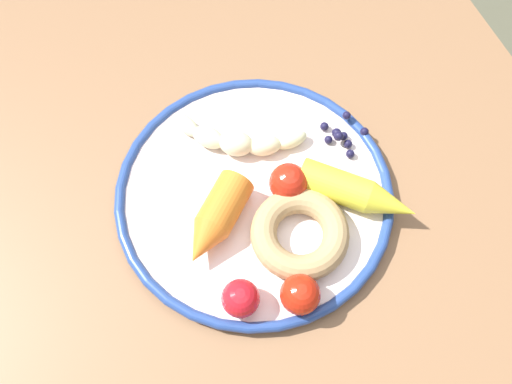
% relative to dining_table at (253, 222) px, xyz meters
% --- Properties ---
extents(ground_plane, '(6.00, 6.00, 0.00)m').
position_rel_dining_table_xyz_m(ground_plane, '(0.00, 0.00, -0.66)').
color(ground_plane, '#585742').
extents(dining_table, '(1.29, 0.79, 0.75)m').
position_rel_dining_table_xyz_m(dining_table, '(0.00, 0.00, 0.00)').
color(dining_table, '#8D6343').
rests_on(dining_table, ground_plane).
extents(plate, '(0.32, 0.32, 0.02)m').
position_rel_dining_table_xyz_m(plate, '(-0.01, -0.00, 0.10)').
color(plate, white).
rests_on(plate, dining_table).
extents(banana, '(0.10, 0.15, 0.03)m').
position_rel_dining_table_xyz_m(banana, '(0.06, -0.00, 0.11)').
color(banana, '#F0ECB8').
rests_on(banana, plate).
extents(carrot_orange, '(0.10, 0.10, 0.04)m').
position_rel_dining_table_xyz_m(carrot_orange, '(-0.03, 0.05, 0.12)').
color(carrot_orange, orange).
rests_on(carrot_orange, plate).
extents(carrot_yellow, '(0.12, 0.12, 0.04)m').
position_rel_dining_table_xyz_m(carrot_yellow, '(-0.05, -0.10, 0.12)').
color(carrot_yellow, yellow).
rests_on(carrot_yellow, plate).
extents(donut, '(0.13, 0.13, 0.03)m').
position_rel_dining_table_xyz_m(donut, '(-0.08, -0.03, 0.11)').
color(donut, tan).
rests_on(donut, plate).
extents(blueberry_pile, '(0.05, 0.06, 0.02)m').
position_rel_dining_table_xyz_m(blueberry_pile, '(0.03, -0.12, 0.11)').
color(blueberry_pile, '#191638').
rests_on(blueberry_pile, plate).
extents(tomato_near, '(0.04, 0.04, 0.04)m').
position_rel_dining_table_xyz_m(tomato_near, '(-0.14, -0.00, 0.12)').
color(tomato_near, red).
rests_on(tomato_near, plate).
extents(tomato_mid, '(0.04, 0.04, 0.04)m').
position_rel_dining_table_xyz_m(tomato_mid, '(-0.02, -0.04, 0.12)').
color(tomato_mid, red).
rests_on(tomato_mid, plate).
extents(tomato_far, '(0.04, 0.04, 0.04)m').
position_rel_dining_table_xyz_m(tomato_far, '(-0.12, 0.06, 0.12)').
color(tomato_far, red).
rests_on(tomato_far, plate).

